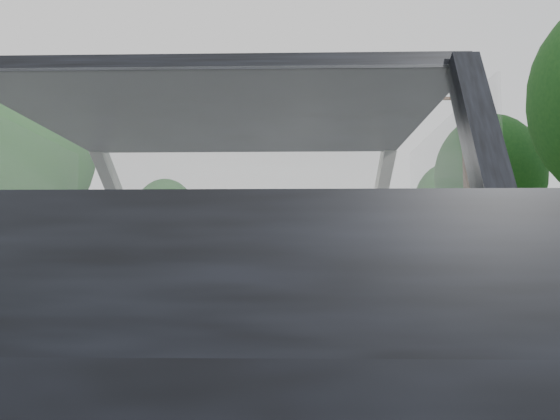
# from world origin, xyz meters

# --- Properties ---
(subject_car) EXTENTS (1.80, 4.00, 1.45)m
(subject_car) POSITION_xyz_m (0.00, 0.00, 0.72)
(subject_car) COLOR black
(subject_car) RESTS_ON ground
(dashboard) EXTENTS (1.58, 0.45, 0.30)m
(dashboard) POSITION_xyz_m (0.00, 0.62, 0.85)
(dashboard) COLOR black
(dashboard) RESTS_ON subject_car
(driver_seat) EXTENTS (0.50, 0.72, 0.42)m
(driver_seat) POSITION_xyz_m (-0.40, -0.29, 0.88)
(driver_seat) COLOR black
(driver_seat) RESTS_ON subject_car
(passenger_seat) EXTENTS (0.50, 0.72, 0.42)m
(passenger_seat) POSITION_xyz_m (0.40, -0.29, 0.88)
(passenger_seat) COLOR black
(passenger_seat) RESTS_ON subject_car
(steering_wheel) EXTENTS (0.36, 0.36, 0.04)m
(steering_wheel) POSITION_xyz_m (-0.40, 0.33, 0.92)
(steering_wheel) COLOR black
(steering_wheel) RESTS_ON dashboard
(cat) EXTENTS (0.53, 0.22, 0.23)m
(cat) POSITION_xyz_m (0.31, 0.61, 1.08)
(cat) COLOR gray
(cat) RESTS_ON dashboard
(guardrail) EXTENTS (0.05, 90.00, 0.32)m
(guardrail) POSITION_xyz_m (4.30, 10.00, 0.58)
(guardrail) COLOR gray
(guardrail) RESTS_ON ground
(other_car) EXTENTS (2.21, 4.19, 1.31)m
(other_car) POSITION_xyz_m (-0.72, 22.01, 0.66)
(other_car) COLOR #ABB4C0
(other_car) RESTS_ON ground
(highway_sign) EXTENTS (0.12, 1.10, 2.75)m
(highway_sign) POSITION_xyz_m (6.86, 20.60, 1.37)
(highway_sign) COLOR #134F24
(highway_sign) RESTS_ON ground
(utility_pole) EXTENTS (0.29, 0.29, 7.41)m
(utility_pole) POSITION_xyz_m (6.40, 16.60, 3.70)
(utility_pole) COLOR brown
(utility_pole) RESTS_ON ground
(tree_2) EXTENTS (5.97, 5.97, 6.82)m
(tree_2) POSITION_xyz_m (8.50, 20.17, 3.41)
(tree_2) COLOR #143C15
(tree_2) RESTS_ON ground
(tree_3) EXTENTS (7.02, 7.02, 8.27)m
(tree_3) POSITION_xyz_m (12.36, 39.43, 4.13)
(tree_3) COLOR #143C15
(tree_3) RESTS_ON ground
(tree_5) EXTENTS (7.61, 7.61, 9.01)m
(tree_5) POSITION_xyz_m (-12.11, 22.29, 4.51)
(tree_5) COLOR #143C15
(tree_5) RESTS_ON ground
(tree_6) EXTENTS (4.39, 4.39, 6.25)m
(tree_6) POSITION_xyz_m (-8.42, 33.77, 3.13)
(tree_6) COLOR #143C15
(tree_6) RESTS_ON ground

